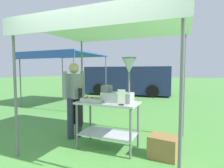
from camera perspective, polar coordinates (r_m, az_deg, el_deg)
ground_plane at (r=8.38m, az=13.59°, el=-5.90°), size 70.00×70.00×0.00m
stall_canopy at (r=3.48m, az=-0.66°, el=16.46°), size 2.76×2.27×2.27m
donut_cart at (r=3.40m, az=-1.30°, el=-9.53°), size 1.12×0.61×0.87m
donut_tray at (r=3.39m, az=-5.88°, el=-5.05°), size 0.40×0.27×0.07m
donut_fryer at (r=3.27m, az=2.63°, el=-0.72°), size 0.62×0.28×0.80m
menu_sign at (r=3.02m, az=2.97°, el=-4.55°), size 0.13×0.05×0.26m
vendor at (r=3.98m, az=-11.72°, el=-3.73°), size 0.46×0.52×1.61m
supply_crate at (r=3.31m, az=15.77°, el=-18.43°), size 0.49×0.41×0.36m
van_navy at (r=11.21m, az=5.03°, el=1.23°), size 5.19×2.41×1.69m
neighbour_tent at (r=8.13m, az=-14.28°, el=8.65°), size 2.72×2.85×2.17m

